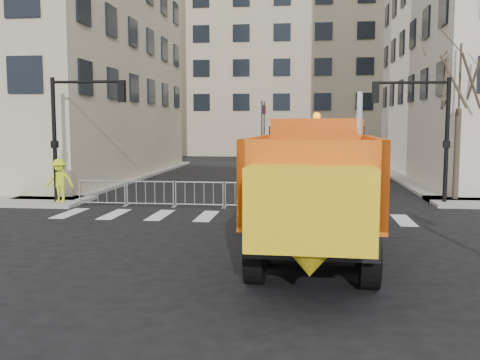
# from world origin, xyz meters

# --- Properties ---
(ground) EXTENTS (120.00, 120.00, 0.00)m
(ground) POSITION_xyz_m (0.00, 0.00, 0.00)
(ground) COLOR black
(ground) RESTS_ON ground
(sidewalk_back) EXTENTS (64.00, 5.00, 0.15)m
(sidewalk_back) POSITION_xyz_m (0.00, 8.50, 0.07)
(sidewalk_back) COLOR gray
(sidewalk_back) RESTS_ON ground
(building_far) EXTENTS (30.00, 18.00, 24.00)m
(building_far) POSITION_xyz_m (0.00, 52.00, 12.00)
(building_far) COLOR tan
(building_far) RESTS_ON ground
(traffic_light_left) EXTENTS (0.18, 0.18, 5.40)m
(traffic_light_left) POSITION_xyz_m (-8.00, 7.50, 2.70)
(traffic_light_left) COLOR black
(traffic_light_left) RESTS_ON ground
(traffic_light_right) EXTENTS (0.18, 0.18, 5.40)m
(traffic_light_right) POSITION_xyz_m (8.50, 9.50, 2.70)
(traffic_light_right) COLOR black
(traffic_light_right) RESTS_ON ground
(crowd_barriers) EXTENTS (12.60, 0.60, 1.10)m
(crowd_barriers) POSITION_xyz_m (-0.75, 7.60, 0.55)
(crowd_barriers) COLOR #9EA0A5
(crowd_barriers) RESTS_ON ground
(street_tree) EXTENTS (3.00, 3.00, 7.50)m
(street_tree) POSITION_xyz_m (9.20, 10.50, 3.75)
(street_tree) COLOR #382B21
(street_tree) RESTS_ON ground
(plow_truck) EXTENTS (3.69, 11.31, 4.36)m
(plow_truck) POSITION_xyz_m (2.81, -0.07, 1.94)
(plow_truck) COLOR black
(plow_truck) RESTS_ON ground
(cop_a) EXTENTS (0.83, 0.63, 2.04)m
(cop_a) POSITION_xyz_m (3.85, 5.64, 1.02)
(cop_a) COLOR black
(cop_a) RESTS_ON ground
(cop_b) EXTENTS (1.05, 0.85, 2.07)m
(cop_b) POSITION_xyz_m (2.73, 5.57, 1.03)
(cop_b) COLOR black
(cop_b) RESTS_ON ground
(cop_c) EXTENTS (0.71, 1.06, 1.67)m
(cop_c) POSITION_xyz_m (2.69, 6.76, 0.83)
(cop_c) COLOR black
(cop_c) RESTS_ON ground
(worker) EXTENTS (1.26, 0.83, 1.83)m
(worker) POSITION_xyz_m (-7.80, 7.43, 1.07)
(worker) COLOR #C9E51B
(worker) RESTS_ON sidewalk_back
(newspaper_box) EXTENTS (0.48, 0.43, 1.10)m
(newspaper_box) POSITION_xyz_m (3.58, 9.92, 0.70)
(newspaper_box) COLOR maroon
(newspaper_box) RESTS_ON sidewalk_back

